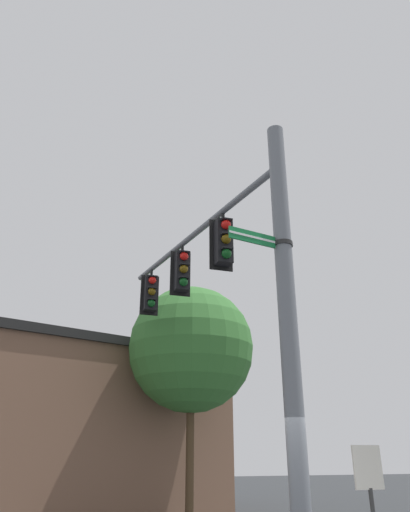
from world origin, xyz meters
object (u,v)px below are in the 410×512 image
Objects in this scene: traffic_light_mid_outer at (151,293)px; street_name_sign at (271,242)px; historical_marker at (370,488)px; traffic_light_mid_inner at (182,271)px; bird_flying at (182,258)px; traffic_light_nearest_pole at (224,242)px.

street_name_sign is at bearing 98.80° from traffic_light_mid_outer.
traffic_light_mid_outer is at bearing -55.99° from historical_marker.
traffic_light_mid_inner is 4.89× the size of bird_flying.
traffic_light_mid_outer is (0.81, -4.10, 0.00)m from traffic_light_nearest_pole.
traffic_light_nearest_pole and traffic_light_mid_outer have the same top height.
traffic_light_nearest_pole reaches higher than historical_marker.
traffic_light_mid_inner is at bearing -78.85° from traffic_light_nearest_pole.
street_name_sign reaches higher than historical_marker.
street_name_sign is at bearing 97.62° from traffic_light_mid_inner.
bird_flying reaches higher than historical_marker.
historical_marker is (-2.34, -1.29, -4.06)m from street_name_sign.
street_name_sign is at bearing 85.68° from bird_flying.
traffic_light_nearest_pole is 2.09m from traffic_light_mid_inner.
traffic_light_mid_outer is 1.01× the size of street_name_sign.
traffic_light_nearest_pole and traffic_light_mid_inner have the same top height.
traffic_light_mid_inner reaches higher than historical_marker.
traffic_light_nearest_pole is 1.00× the size of traffic_light_mid_outer.
bird_flying is 0.13× the size of historical_marker.
historical_marker is at bearing 124.01° from traffic_light_mid_outer.
traffic_light_mid_inner and traffic_light_mid_outer have the same top height.
bird_flying reaches higher than traffic_light_nearest_pole.
traffic_light_mid_inner is 2.09m from traffic_light_mid_outer.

